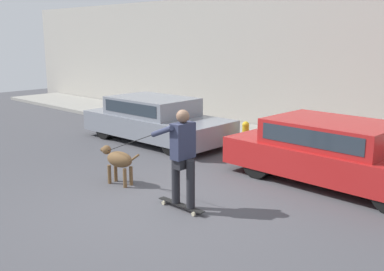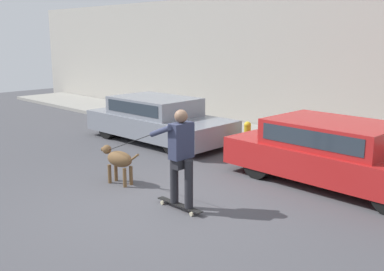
# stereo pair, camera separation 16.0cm
# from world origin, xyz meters

# --- Properties ---
(ground_plane) EXTENTS (36.00, 36.00, 0.00)m
(ground_plane) POSITION_xyz_m (0.00, 0.00, 0.00)
(ground_plane) COLOR #47474C
(back_wall) EXTENTS (32.00, 0.30, 4.15)m
(back_wall) POSITION_xyz_m (0.00, 6.79, 2.07)
(back_wall) COLOR #ADA89E
(back_wall) RESTS_ON ground_plane
(sidewalk_curb) EXTENTS (30.00, 2.40, 0.12)m
(sidewalk_curb) POSITION_xyz_m (0.00, 5.42, 0.06)
(sidewalk_curb) COLOR gray
(sidewalk_curb) RESTS_ON ground_plane
(parked_car_0) EXTENTS (4.41, 1.88, 1.22)m
(parked_car_0) POSITION_xyz_m (-3.82, 3.21, 0.60)
(parked_car_0) COLOR black
(parked_car_0) RESTS_ON ground_plane
(parked_car_1) EXTENTS (4.45, 1.94, 1.26)m
(parked_car_1) POSITION_xyz_m (1.51, 3.22, 0.62)
(parked_car_1) COLOR black
(parked_car_1) RESTS_ON ground_plane
(dog) EXTENTS (1.01, 0.39, 0.74)m
(dog) POSITION_xyz_m (-1.56, 0.22, 0.49)
(dog) COLOR brown
(dog) RESTS_ON ground_plane
(skateboarder) EXTENTS (2.66, 0.59, 1.72)m
(skateboarder) POSITION_xyz_m (0.30, 0.12, 0.98)
(skateboarder) COLOR beige
(skateboarder) RESTS_ON ground_plane
(fire_hydrant) EXTENTS (0.18, 0.18, 0.79)m
(fire_hydrant) POSITION_xyz_m (-1.28, 3.97, 0.41)
(fire_hydrant) COLOR gold
(fire_hydrant) RESTS_ON ground_plane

